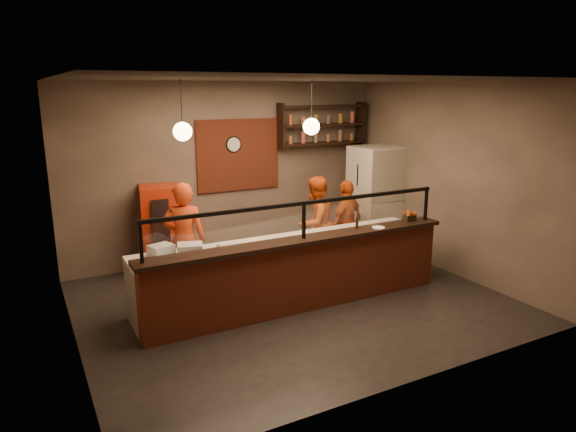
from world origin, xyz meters
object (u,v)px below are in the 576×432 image
cook_mid (315,224)px  pizza_dough (257,243)px  cook_left (184,240)px  red_cooler (162,230)px  fridge (375,199)px  wall_clock (233,144)px  cook_right (347,222)px  condiment_caddy (409,218)px  pepper_mill (357,222)px

cook_mid → pizza_dough: cook_mid is taller
cook_left → red_cooler: 1.16m
cook_left → fridge: fridge is taller
wall_clock → cook_left: (-1.42, -1.46, -1.22)m
cook_mid → cook_right: 0.69m
cook_right → condiment_caddy: size_ratio=8.66×
pizza_dough → condiment_caddy: bearing=-11.1°
cook_mid → pizza_dough: size_ratio=3.24×
cook_right → red_cooler: cook_right is taller
wall_clock → red_cooler: 2.01m
cook_mid → condiment_caddy: 1.64m
pizza_dough → condiment_caddy: condiment_caddy is taller
cook_left → cook_mid: bearing=-154.5°
wall_clock → pizza_dough: (-0.57, -2.22, -1.19)m
fridge → pizza_dough: bearing=-159.7°
cook_left → cook_mid: 2.33m
pizza_dough → pepper_mill: 1.52m
cook_left → cook_right: 3.02m
red_cooler → condiment_caddy: size_ratio=8.64×
pepper_mill → wall_clock: bearing=107.7°
cook_mid → fridge: 1.65m
cook_mid → red_cooler: bearing=-44.3°
red_cooler → wall_clock: bearing=22.1°
cook_left → pizza_dough: bearing=161.6°
cook_mid → pepper_mill: bearing=67.3°
wall_clock → pepper_mill: size_ratio=1.60×
cook_right → red_cooler: size_ratio=1.00×
cook_left → pizza_dough: 1.14m
cook_right → fridge: fridge is taller
cook_left → fridge: size_ratio=0.87×
wall_clock → cook_mid: wall_clock is taller
cook_mid → red_cooler: cook_mid is taller
wall_clock → red_cooler: size_ratio=0.20×
cook_right → condiment_caddy: cook_right is taller
cook_left → pepper_mill: (2.27, -1.22, 0.28)m
cook_left → pepper_mill: bearing=175.4°
fridge → condiment_caddy: fridge is taller
cook_left → cook_mid: (2.33, 0.08, -0.06)m
cook_mid → pepper_mill: size_ratio=8.77×
wall_clock → red_cooler: (-1.46, -0.31, -1.34)m
pizza_dough → cook_mid: bearing=29.4°
cook_right → pepper_mill: size_ratio=8.10×
red_cooler → pizza_dough: (0.89, -1.91, 0.15)m
cook_left → red_cooler: cook_left is taller
fridge → pizza_dough: fridge is taller
wall_clock → cook_right: wall_clock is taller
cook_mid → fridge: fridge is taller
cook_right → pizza_dough: 2.35m
cook_right → condiment_caddy: (0.25, -1.35, 0.35)m
cook_left → pepper_mill: 2.59m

